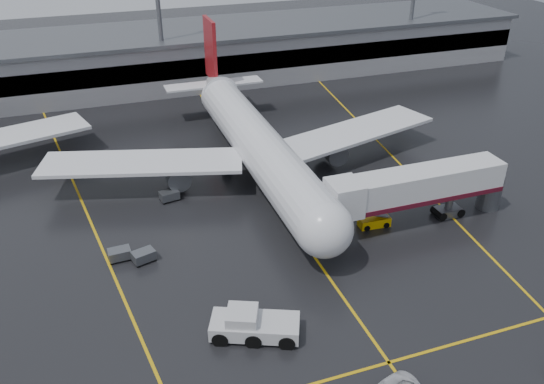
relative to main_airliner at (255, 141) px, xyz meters
name	(u,v)px	position (x,y,z in m)	size (l,w,h in m)	color
ground	(284,213)	(0.00, -9.70, -4.21)	(220.00, 220.00, 0.00)	black
apron_line_centre	(284,213)	(0.00, -9.70, -4.20)	(0.25, 90.00, 0.02)	gold
apron_line_stop	(389,362)	(0.00, -31.70, -4.20)	(60.00, 0.25, 0.02)	gold
apron_line_left	(81,200)	(-20.00, 0.30, -4.20)	(0.25, 70.00, 0.02)	gold
apron_line_right	(387,151)	(18.00, 0.30, -4.20)	(0.25, 70.00, 0.02)	gold
terminal	(187,54)	(0.00, 38.23, 0.11)	(122.00, 19.00, 8.60)	gray
light_mast_mid	(158,1)	(-5.00, 32.30, 10.27)	(3.00, 1.20, 25.45)	#595B60
main_airliner	(255,141)	(0.00, 0.00, 0.00)	(48.80, 45.60, 14.10)	silver
jet_bridge	(417,189)	(11.87, -15.70, -0.28)	(19.90, 3.40, 6.05)	silver
pushback_tractor	(252,325)	(-8.50, -25.70, -3.25)	(7.28, 5.16, 2.41)	silver
belt_loader	(374,222)	(7.79, -14.99, -3.71)	(3.24, 1.66, 2.00)	#EDB307
baggage_cart_a	(144,256)	(-15.04, -13.38, -3.58)	(2.28, 1.81, 1.12)	#595B60
baggage_cart_b	(120,254)	(-17.09, -12.35, -3.58)	(2.07, 1.41, 1.12)	#595B60
baggage_cart_c	(169,195)	(-10.82, -3.03, -3.58)	(2.21, 1.65, 1.12)	#595B60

